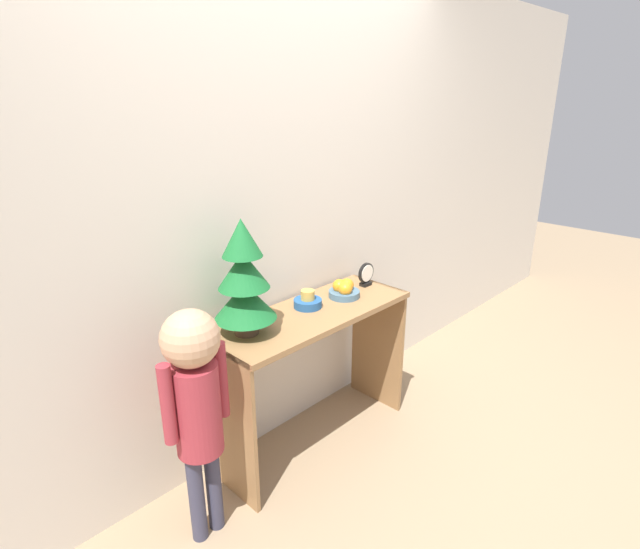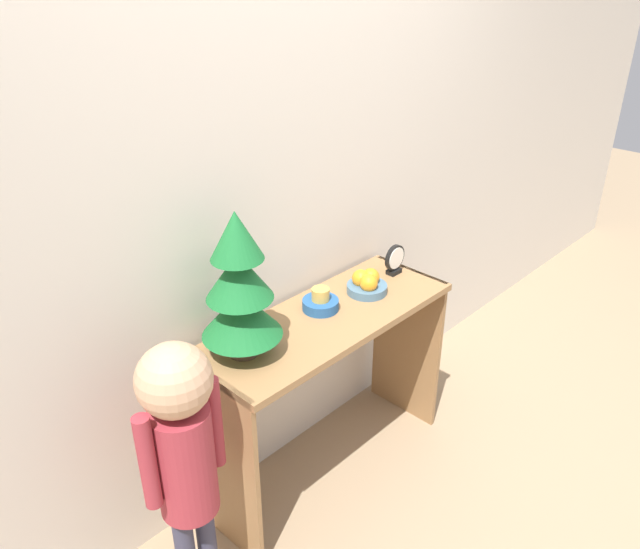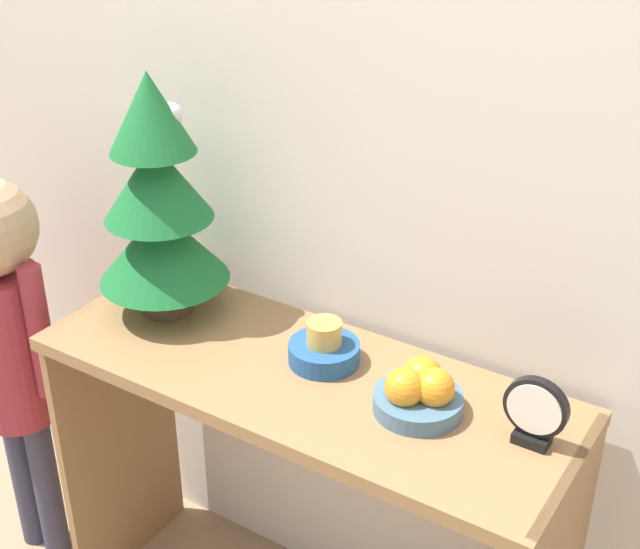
% 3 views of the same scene
% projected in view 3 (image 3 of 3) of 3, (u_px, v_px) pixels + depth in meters
% --- Properties ---
extents(back_wall, '(7.00, 0.05, 2.50)m').
position_uv_depth(back_wall, '(370.00, 116.00, 1.75)').
color(back_wall, beige).
rests_on(back_wall, ground_plane).
extents(console_table, '(1.13, 0.41, 0.79)m').
position_uv_depth(console_table, '(303.00, 447.00, 1.87)').
color(console_table, olive).
rests_on(console_table, ground_plane).
extents(mini_tree, '(0.29, 0.29, 0.54)m').
position_uv_depth(mini_tree, '(158.00, 201.00, 1.88)').
color(mini_tree, '#4C3828').
rests_on(mini_tree, console_table).
extents(fruit_bowl, '(0.17, 0.17, 0.10)m').
position_uv_depth(fruit_bowl, '(419.00, 392.00, 1.66)').
color(fruit_bowl, '#476B84').
rests_on(fruit_bowl, console_table).
extents(singing_bowl, '(0.15, 0.15, 0.09)m').
position_uv_depth(singing_bowl, '(324.00, 348.00, 1.80)').
color(singing_bowl, '#235189').
rests_on(singing_bowl, console_table).
extents(desk_clock, '(0.12, 0.04, 0.14)m').
position_uv_depth(desk_clock, '(535.00, 412.00, 1.56)').
color(desk_clock, black).
rests_on(desk_clock, console_table).
extents(child_figure, '(0.30, 0.23, 1.07)m').
position_uv_depth(child_figure, '(4.00, 321.00, 2.11)').
color(child_figure, '#38384C').
rests_on(child_figure, ground_plane).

